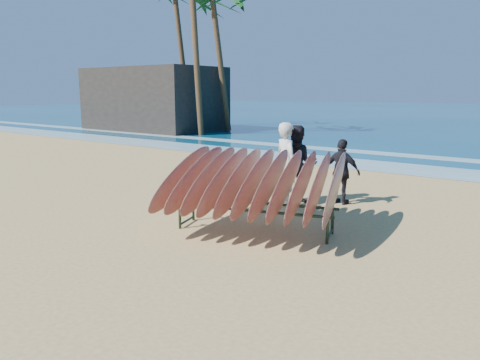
{
  "coord_description": "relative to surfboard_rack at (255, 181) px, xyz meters",
  "views": [
    {
      "loc": [
        5.68,
        -6.65,
        2.75
      ],
      "look_at": [
        0.0,
        0.8,
        0.95
      ],
      "focal_mm": 35.0,
      "sensor_mm": 36.0,
      "label": 1
    }
  ],
  "objects": [
    {
      "name": "surfboard_rack",
      "position": [
        0.0,
        0.0,
        0.0
      ],
      "size": [
        3.97,
        3.87,
        1.71
      ],
      "rotation": [
        0.0,
        0.0,
        0.32
      ],
      "color": "black",
      "rests_on": "ground"
    },
    {
      "name": "person_dark_b",
      "position": [
        0.36,
        3.14,
        -0.21
      ],
      "size": [
        0.94,
        0.41,
        1.6
      ],
      "primitive_type": "imported",
      "rotation": [
        0.0,
        0.0,
        3.12
      ],
      "color": "black",
      "rests_on": "ground"
    },
    {
      "name": "person_white",
      "position": [
        -0.68,
        2.25,
        -0.0
      ],
      "size": [
        0.87,
        0.77,
        2.01
      ],
      "primitive_type": "imported",
      "rotation": [
        0.0,
        0.0,
        2.64
      ],
      "color": "silver",
      "rests_on": "ground"
    },
    {
      "name": "foam_near",
      "position": [
        -0.5,
        9.37,
        -1.0
      ],
      "size": [
        160.0,
        160.0,
        0.0
      ],
      "primitive_type": "plane",
      "color": "white",
      "rests_on": "ground"
    },
    {
      "name": "foam_far",
      "position": [
        -0.5,
        12.87,
        -1.0
      ],
      "size": [
        160.0,
        160.0,
        0.0
      ],
      "primitive_type": "plane",
      "color": "white",
      "rests_on": "ground"
    },
    {
      "name": "person_dark_a",
      "position": [
        -0.55,
        2.6,
        -0.05
      ],
      "size": [
        1.17,
        1.1,
        1.92
      ],
      "primitive_type": "imported",
      "rotation": [
        0.0,
        0.0,
        0.55
      ],
      "color": "black",
      "rests_on": "ground"
    },
    {
      "name": "palm_mid",
      "position": [
        -14.73,
        16.77,
        6.95
      ],
      "size": [
        5.2,
        5.2,
        8.81
      ],
      "color": "brown",
      "rests_on": "ground"
    },
    {
      "name": "ground",
      "position": [
        -0.5,
        -0.63,
        -1.01
      ],
      "size": [
        120.0,
        120.0,
        0.0
      ],
      "primitive_type": "plane",
      "color": "tan",
      "rests_on": "ground"
    },
    {
      "name": "building",
      "position": [
        -20.08,
        15.72,
        1.14
      ],
      "size": [
        9.68,
        5.38,
        4.3
      ],
      "primitive_type": "cube",
      "color": "#2D2823",
      "rests_on": "ground"
    }
  ]
}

